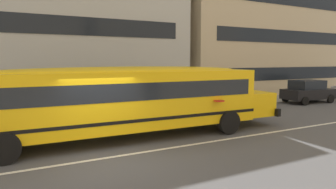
# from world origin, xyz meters

# --- Properties ---
(ground_plane) EXTENTS (400.00, 400.00, 0.00)m
(ground_plane) POSITION_xyz_m (0.00, 0.00, 0.00)
(ground_plane) COLOR #4C4C4F
(sidewalk_far) EXTENTS (120.00, 3.00, 0.01)m
(sidewalk_far) POSITION_xyz_m (0.00, 7.91, 0.01)
(sidewalk_far) COLOR gray
(sidewalk_far) RESTS_ON ground_plane
(lane_centreline) EXTENTS (110.00, 0.16, 0.01)m
(lane_centreline) POSITION_xyz_m (0.00, 0.00, 0.00)
(lane_centreline) COLOR silver
(lane_centreline) RESTS_ON ground_plane
(school_bus) EXTENTS (12.77, 3.18, 2.85)m
(school_bus) POSITION_xyz_m (1.54, 1.94, 1.69)
(school_bus) COLOR yellow
(school_bus) RESTS_ON ground_plane
(parked_car_black_by_entrance) EXTENTS (3.98, 2.04, 1.64)m
(parked_car_black_by_entrance) POSITION_xyz_m (16.44, 5.30, 0.84)
(parked_car_black_by_entrance) COLOR black
(parked_car_black_by_entrance) RESTS_ON ground_plane
(apartment_block_far_centre) EXTENTS (15.34, 10.85, 13.30)m
(apartment_block_far_centre) POSITION_xyz_m (1.22, 14.81, 6.65)
(apartment_block_far_centre) COLOR #B7B7B2
(apartment_block_far_centre) RESTS_ON ground_plane
(apartment_block_far_right) EXTENTS (17.85, 10.42, 16.50)m
(apartment_block_far_right) POSITION_xyz_m (18.73, 14.59, 8.25)
(apartment_block_far_right) COLOR #C6B28E
(apartment_block_far_right) RESTS_ON ground_plane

